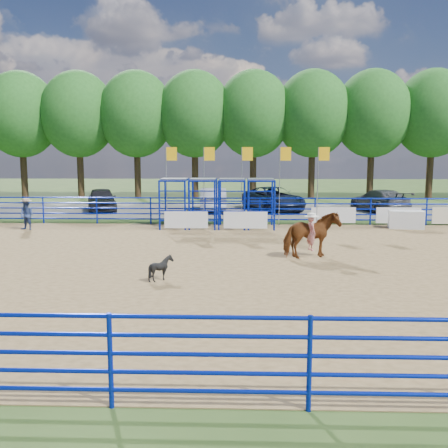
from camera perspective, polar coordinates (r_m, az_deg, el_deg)
The scene contains 14 objects.
ground at distance 17.58m, azimuth 5.29°, elevation -4.68°, with size 120.00×120.00×0.00m, color #3C5723.
arena_dirt at distance 17.57m, azimuth 5.30°, elevation -4.65°, with size 30.00×20.00×0.02m, color #95784A.
gravel_strip at distance 34.35m, azimuth 3.66°, elevation 1.58°, with size 40.00×10.00×0.01m, color slate.
announcer_table at distance 27.46m, azimuth 20.09°, elevation 0.48°, with size 1.72×0.80×0.92m, color silver.
horse_and_rider at distance 18.70m, azimuth 9.95°, elevation -1.08°, with size 2.23×1.54×2.32m.
calf at distance 15.36m, azimuth -7.20°, elevation -5.02°, with size 0.63×0.70×0.77m, color black.
spectator_cowboy at distance 27.12m, azimuth -21.62°, elevation 1.03°, with size 0.86×0.75×1.57m.
car_a at distance 34.86m, azimuth -13.81°, elevation 2.76°, with size 1.84×4.57×1.56m, color black.
car_b at distance 33.71m, azimuth -1.23°, elevation 2.84°, with size 1.68×4.81×1.59m, color gray.
car_c at distance 34.22m, azimuth 5.65°, elevation 2.89°, with size 2.66×5.76×1.60m, color black.
car_d at distance 34.97m, azimuth 17.33°, elevation 2.58°, with size 2.08×5.13×1.49m, color #5A5A5C.
perimeter_fence at distance 17.43m, azimuth 5.33°, elevation -2.28°, with size 30.10×20.10×1.50m.
chute_assembly at distance 26.10m, azimuth 0.04°, elevation 2.32°, with size 19.32×2.41×4.20m.
treeline at distance 43.28m, azimuth 3.40°, elevation 12.90°, with size 56.40×6.40×11.24m.
Camera 1 is at (-1.03, -17.12, 3.86)m, focal length 40.00 mm.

